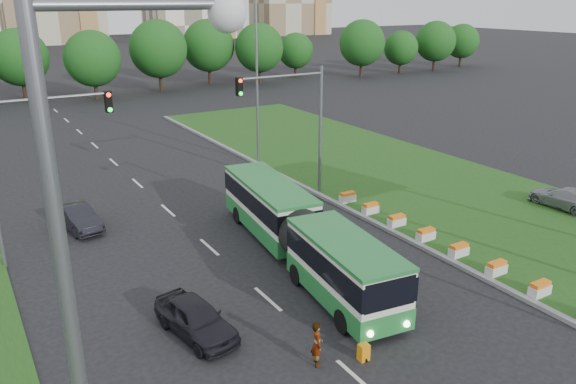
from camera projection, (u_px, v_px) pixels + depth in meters
ground at (327, 281)px, 24.80m from camera, size 360.00×360.00×0.00m
grass_median at (417, 183)px, 37.61m from camera, size 14.00×60.00×0.15m
median_kerb at (333, 202)px, 34.20m from camera, size 0.30×60.00×0.18m
lane_markings at (129, 176)px, 39.48m from camera, size 0.20×100.00×0.01m
flower_planters at (442, 242)px, 27.69m from camera, size 1.10×15.90×0.60m
traffic_mast_median at (298, 113)px, 33.46m from camera, size 5.76×0.32×8.00m
traffic_mast_left at (26, 151)px, 25.22m from camera, size 5.76×0.32×8.00m
street_lamps at (173, 116)px, 29.43m from camera, size 36.00×60.00×12.00m
tree_line at (147, 57)px, 72.63m from camera, size 120.00×8.00×9.00m
articulated_bus at (297, 232)px, 26.19m from camera, size 2.34×15.00×2.47m
car_left_near at (196, 318)px, 20.67m from camera, size 2.27×4.23×1.37m
car_left_far at (78, 218)px, 30.19m from camera, size 2.02×4.14×1.31m
car_median at (565, 198)px, 32.83m from camera, size 1.78×4.29×1.24m
pedestrian at (317, 344)px, 18.92m from camera, size 0.58×0.69×1.63m
shopping_trolley at (364, 352)px, 19.32m from camera, size 0.36×0.38×0.61m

